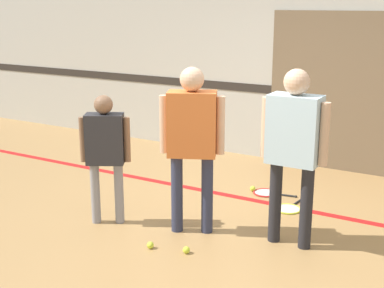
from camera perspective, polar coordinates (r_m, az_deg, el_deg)
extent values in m
plane|color=#A87F4C|center=(5.50, 2.39, -9.14)|extent=(16.00, 16.00, 0.00)
cube|color=beige|center=(7.57, 12.30, 9.72)|extent=(16.00, 0.06, 3.20)
cube|color=#2D2823|center=(7.61, 11.98, 5.39)|extent=(16.00, 0.01, 0.12)
cube|color=#756047|center=(7.33, 19.59, 4.83)|extent=(3.01, 0.05, 2.13)
cube|color=red|center=(6.31, 6.52, -5.95)|extent=(14.40, 0.10, 0.01)
cylinder|color=#2D334C|center=(5.34, -1.62, -5.29)|extent=(0.12, 0.12, 0.80)
cylinder|color=#2D334C|center=(5.31, 1.63, -5.40)|extent=(0.12, 0.12, 0.80)
cube|color=orange|center=(5.12, 0.00, 2.15)|extent=(0.53, 0.43, 0.63)
sphere|color=#DBAD89|center=(5.04, 0.00, 6.93)|extent=(0.23, 0.23, 0.23)
cylinder|color=#DBAD89|center=(5.16, -3.03, 2.12)|extent=(0.08, 0.08, 0.56)
cylinder|color=#DBAD89|center=(5.10, 3.06, 1.99)|extent=(0.08, 0.08, 0.56)
cylinder|color=gray|center=(5.65, -10.26, -5.17)|extent=(0.09, 0.09, 0.65)
cylinder|color=gray|center=(5.61, -7.79, -5.21)|extent=(0.09, 0.09, 0.65)
cube|color=#2D2D33|center=(5.46, -9.28, 0.54)|extent=(0.43, 0.37, 0.51)
sphere|color=brown|center=(5.38, -9.43, 4.16)|extent=(0.19, 0.19, 0.19)
cylinder|color=brown|center=(5.50, -11.56, 0.47)|extent=(0.07, 0.07, 0.46)
cylinder|color=brown|center=(5.43, -6.95, 0.47)|extent=(0.07, 0.07, 0.46)
cylinder|color=#232328|center=(5.09, 12.09, -6.63)|extent=(0.12, 0.12, 0.80)
cylinder|color=#232328|center=(5.18, 8.87, -6.08)|extent=(0.12, 0.12, 0.80)
cube|color=silver|center=(4.92, 10.86, 1.50)|extent=(0.47, 0.26, 0.64)
sphere|color=#DBAD89|center=(4.84, 11.11, 6.52)|extent=(0.23, 0.23, 0.23)
cylinder|color=#DBAD89|center=(4.84, 13.94, 1.00)|extent=(0.08, 0.08, 0.57)
cylinder|color=#DBAD89|center=(5.01, 7.88, 1.78)|extent=(0.08, 0.08, 0.57)
torus|color=red|center=(6.54, 7.81, -5.17)|extent=(0.33, 0.33, 0.02)
cylinder|color=silver|center=(6.54, 7.81, -5.17)|extent=(0.25, 0.25, 0.01)
cylinder|color=black|center=(6.49, 10.00, -5.42)|extent=(0.24, 0.06, 0.02)
sphere|color=black|center=(6.48, 11.02, -5.53)|extent=(0.03, 0.03, 0.03)
torus|color=#C6D838|center=(6.09, 10.18, -6.82)|extent=(0.33, 0.33, 0.02)
cylinder|color=silver|center=(6.09, 10.18, -6.82)|extent=(0.26, 0.26, 0.01)
cylinder|color=black|center=(6.31, 11.19, -6.10)|extent=(0.05, 0.23, 0.02)
sphere|color=black|center=(6.40, 11.61, -5.80)|extent=(0.03, 0.03, 0.03)
sphere|color=#CCE038|center=(5.01, -0.61, -11.24)|extent=(0.07, 0.07, 0.07)
sphere|color=#CCE038|center=(6.59, 6.49, -4.75)|extent=(0.07, 0.07, 0.07)
sphere|color=#CCE038|center=(5.12, -4.47, -10.70)|extent=(0.07, 0.07, 0.07)
sphere|color=#CCE038|center=(6.78, 1.49, -4.11)|extent=(0.07, 0.07, 0.07)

